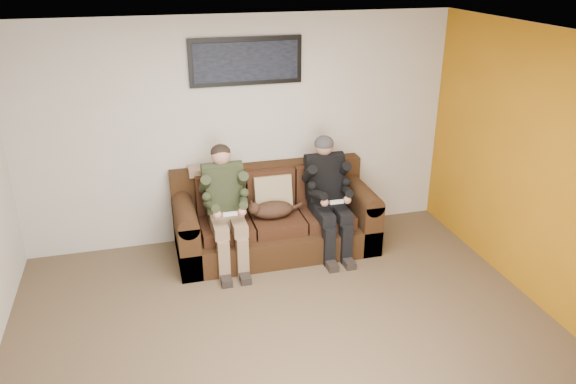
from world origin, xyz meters
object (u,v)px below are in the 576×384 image
object	(u,v)px
sofa	(274,219)
person_right	(328,189)
framed_poster	(246,61)
person_left	(225,200)
cat	(271,210)

from	to	relation	value
sofa	person_right	world-z (taller)	person_right
person_right	framed_poster	size ratio (longest dim) A/B	1.05
framed_poster	person_left	bearing A→B (deg)	-123.57
sofa	person_left	xyz separation A→B (m)	(-0.58, -0.19, 0.39)
framed_poster	sofa	bearing A→B (deg)	-62.58
person_left	sofa	bearing A→B (deg)	18.02
person_right	cat	bearing A→B (deg)	177.85
person_left	framed_poster	xyz separation A→B (m)	(0.38, 0.57, 1.36)
person_right	cat	size ratio (longest dim) A/B	2.00
person_right	framed_poster	bearing A→B (deg)	143.69
sofa	person_left	distance (m)	0.72
sofa	person_right	xyz separation A→B (m)	(0.58, -0.19, 0.39)
sofa	cat	world-z (taller)	sofa
person_left	framed_poster	distance (m)	1.53
cat	framed_poster	size ratio (longest dim) A/B	0.53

